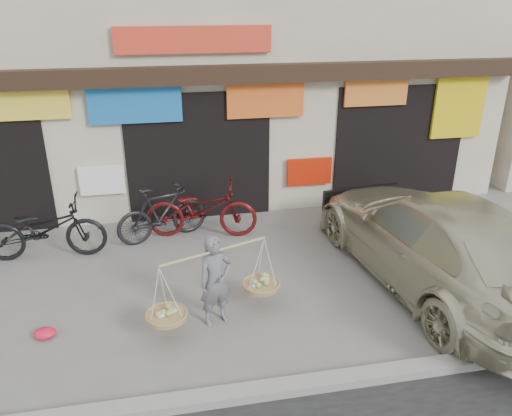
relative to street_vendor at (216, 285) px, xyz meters
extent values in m
plane|color=gray|center=(0.14, 0.42, -0.63)|extent=(70.00, 70.00, 0.00)
cube|color=gray|center=(0.14, -1.58, -0.57)|extent=(70.00, 0.25, 0.12)
cube|color=beige|center=(0.14, 6.92, 2.87)|extent=(14.00, 6.00, 7.00)
cube|color=black|center=(0.14, 3.77, 2.42)|extent=(14.00, 0.35, 0.35)
cube|color=black|center=(0.14, 4.17, 0.72)|extent=(3.00, 0.60, 2.70)
cube|color=black|center=(4.64, 4.17, 0.72)|extent=(3.00, 0.60, 2.70)
cube|color=yellow|center=(-3.06, 3.84, 1.97)|extent=(1.60, 0.08, 0.60)
cube|color=blue|center=(-1.06, 3.84, 1.87)|extent=(1.80, 0.08, 0.70)
cube|color=orange|center=(1.54, 3.84, 1.87)|extent=(1.60, 0.08, 0.70)
cube|color=orange|center=(3.94, 3.84, 1.97)|extent=(1.40, 0.08, 0.60)
cube|color=yellow|center=(5.94, 3.84, 1.57)|extent=(1.20, 0.08, 1.40)
cube|color=white|center=(-1.86, 3.84, 0.37)|extent=(0.90, 0.08, 0.60)
cube|color=red|center=(2.54, 3.84, 0.27)|extent=(1.00, 0.08, 0.60)
cube|color=red|center=(0.14, 3.84, 3.07)|extent=(3.00, 0.08, 0.50)
imported|color=slate|center=(0.00, 0.00, 0.07)|extent=(0.59, 0.49, 1.40)
cylinder|color=tan|center=(0.00, 0.00, 0.54)|extent=(1.56, 0.61, 0.04)
cylinder|color=#A4854E|center=(-0.72, -0.27, -0.25)|extent=(0.56, 0.56, 0.07)
ellipsoid|color=#A5BF66|center=(-0.72, -0.27, -0.19)|extent=(0.39, 0.39, 0.10)
cylinder|color=#A4854E|center=(0.72, 0.27, -0.25)|extent=(0.56, 0.56, 0.07)
ellipsoid|color=#A5BF66|center=(0.72, 0.27, -0.19)|extent=(0.39, 0.39, 0.10)
imported|color=black|center=(-2.82, 2.58, -0.06)|extent=(2.20, 0.84, 1.14)
imported|color=black|center=(-0.70, 2.95, -0.08)|extent=(1.91, 1.08, 1.10)
imported|color=#510E0F|center=(0.07, 2.94, -0.06)|extent=(2.30, 1.16, 1.15)
imported|color=beige|center=(3.70, 0.45, 0.15)|extent=(2.77, 5.61, 1.57)
cube|color=black|center=(3.42, 3.00, -0.08)|extent=(1.70, 0.28, 0.45)
cube|color=silver|center=(3.42, 3.07, -0.18)|extent=(0.45, 0.07, 0.12)
ellipsoid|color=#F61739|center=(-2.44, 0.09, -0.56)|extent=(0.31, 0.25, 0.14)
camera|label=1|loc=(-0.61, -6.17, 3.83)|focal=35.00mm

